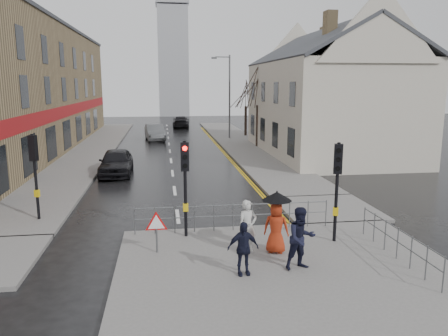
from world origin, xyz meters
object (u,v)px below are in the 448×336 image
object	(u,v)px
pedestrian_with_umbrella	(276,219)
car_parked	(116,162)
pedestrian_b	(301,238)
pedestrian_d	(243,248)
car_mid	(155,132)
pedestrian_a	(248,226)

from	to	relation	value
pedestrian_with_umbrella	car_parked	bearing A→B (deg)	114.72
pedestrian_b	pedestrian_d	distance (m)	1.74
pedestrian_with_umbrella	car_parked	xyz separation A→B (m)	(-6.31, 13.72, -0.46)
pedestrian_b	car_parked	bearing A→B (deg)	101.60
pedestrian_with_umbrella	car_mid	xyz separation A→B (m)	(-4.25, 30.00, -0.47)
pedestrian_b	car_mid	xyz separation A→B (m)	(-4.65, 31.33, -0.29)
car_parked	pedestrian_d	bearing A→B (deg)	-72.03
pedestrian_with_umbrella	car_mid	size ratio (longest dim) A/B	0.43
pedestrian_b	pedestrian_a	bearing A→B (deg)	118.38
pedestrian_with_umbrella	car_parked	world-z (taller)	pedestrian_with_umbrella
pedestrian_with_umbrella	car_mid	bearing A→B (deg)	98.07
pedestrian_d	pedestrian_b	bearing A→B (deg)	-0.15
pedestrian_a	car_parked	world-z (taller)	pedestrian_a
pedestrian_b	pedestrian_with_umbrella	world-z (taller)	pedestrian_with_umbrella
car_parked	pedestrian_a	bearing A→B (deg)	-68.37
pedestrian_a	pedestrian_b	world-z (taller)	pedestrian_b
pedestrian_a	pedestrian_b	size ratio (longest dim) A/B	0.92
pedestrian_with_umbrella	pedestrian_b	bearing A→B (deg)	-73.47
pedestrian_a	pedestrian_with_umbrella	bearing A→B (deg)	-24.44
pedestrian_a	car_mid	distance (m)	30.04
car_mid	pedestrian_with_umbrella	bearing A→B (deg)	-89.02
pedestrian_a	car_parked	bearing A→B (deg)	97.58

